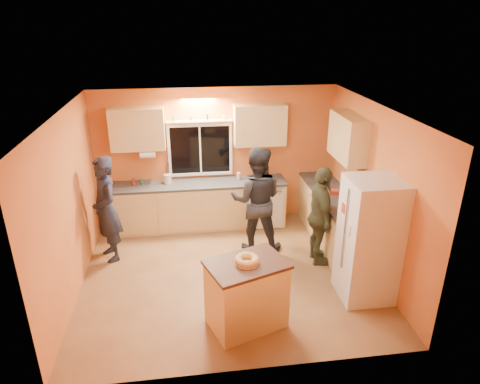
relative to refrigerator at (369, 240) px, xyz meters
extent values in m
plane|color=brown|center=(-1.89, 0.80, -0.90)|extent=(4.50, 4.50, 0.00)
cube|color=orange|center=(-1.89, 2.80, 0.40)|extent=(4.50, 0.04, 2.60)
cube|color=orange|center=(-1.89, -1.20, 0.40)|extent=(4.50, 0.04, 2.60)
cube|color=orange|center=(-4.14, 0.80, 0.40)|extent=(0.04, 4.00, 2.60)
cube|color=orange|center=(0.36, 0.80, 0.40)|extent=(0.04, 4.00, 2.60)
cube|color=white|center=(-1.89, 0.80, 1.70)|extent=(4.50, 4.00, 0.02)
cube|color=black|center=(-2.19, 2.79, 0.55)|extent=(1.10, 0.02, 0.90)
cube|color=white|center=(-2.19, 2.77, 0.55)|extent=(1.20, 0.04, 1.00)
cube|color=#E3C177|center=(-3.29, 2.64, 1.02)|extent=(0.95, 0.33, 0.75)
cube|color=#E3C177|center=(-1.09, 2.64, 1.02)|extent=(0.95, 0.33, 0.75)
cube|color=#E3C177|center=(0.19, 1.60, 1.02)|extent=(0.33, 1.00, 0.75)
cylinder|color=silver|center=(-3.14, 2.52, 0.58)|extent=(0.27, 0.12, 0.12)
cube|color=#E3C177|center=(-2.24, 2.50, -0.47)|extent=(3.20, 0.60, 0.86)
cube|color=#282B2D|center=(-2.24, 2.50, -0.02)|extent=(3.24, 0.62, 0.04)
cube|color=#E3C177|center=(0.06, 2.50, -0.47)|extent=(0.60, 0.60, 0.86)
cube|color=#282B2D|center=(0.06, 2.50, -0.02)|extent=(0.62, 0.62, 0.04)
cube|color=#E3C177|center=(0.06, 1.30, -0.47)|extent=(0.60, 1.80, 0.86)
cube|color=#282B2D|center=(0.06, 1.30, -0.02)|extent=(0.62, 1.84, 0.04)
cube|color=silver|center=(0.00, 0.00, 0.00)|extent=(0.72, 0.70, 1.80)
cube|color=#E3C177|center=(-1.79, -0.41, -0.44)|extent=(1.09, 0.90, 0.91)
cube|color=#311E10|center=(-1.79, -0.41, 0.02)|extent=(1.14, 0.95, 0.04)
torus|color=tan|center=(-1.79, -0.41, 0.09)|extent=(0.31, 0.31, 0.09)
imported|color=black|center=(-3.79, 1.56, -0.02)|extent=(0.67, 0.77, 1.77)
imported|color=black|center=(-1.33, 1.53, 0.02)|extent=(1.02, 0.86, 1.84)
imported|color=#313723|center=(-0.39, 0.96, -0.07)|extent=(0.47, 0.99, 1.65)
imported|color=#311E10|center=(-1.03, 2.46, 0.04)|extent=(0.40, 0.40, 0.08)
cylinder|color=beige|center=(-2.82, 2.56, 0.09)|extent=(0.14, 0.14, 0.17)
imported|color=gray|center=(0.12, 0.50, 0.14)|extent=(0.29, 0.26, 0.27)
cube|color=#AB2C1A|center=(0.06, 1.66, 0.04)|extent=(0.18, 0.15, 0.07)
camera|label=1|loc=(-2.49, -4.93, 2.93)|focal=32.00mm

